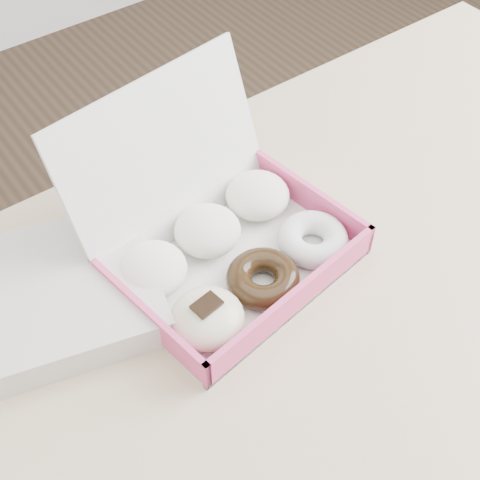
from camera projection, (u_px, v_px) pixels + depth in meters
ground at (334, 471)px, 1.49m from camera, size 4.00×4.00×0.00m
table at (383, 289)px, 0.98m from camera, size 1.20×0.80×0.75m
donut_box at (223, 244)px, 0.89m from camera, size 0.34×0.32×0.22m
newspapers at (47, 298)px, 0.85m from camera, size 0.32×0.28×0.04m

